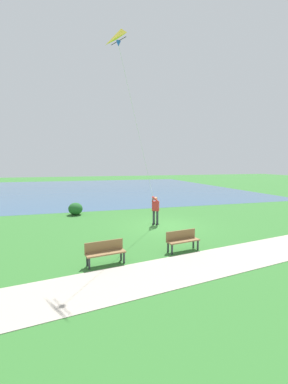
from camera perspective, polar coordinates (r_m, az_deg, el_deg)
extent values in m
plane|color=#33702D|center=(15.81, 4.39, -7.53)|extent=(120.00, 120.00, 0.00)
cube|color=#385B7F|center=(38.57, -14.26, 0.60)|extent=(36.00, 44.00, 0.01)
cube|color=#ADA393|center=(9.62, 6.61, -16.92)|extent=(7.59, 31.96, 0.02)
cube|color=#232328|center=(16.10, 2.93, -7.15)|extent=(0.25, 0.24, 0.06)
cylinder|color=#383842|center=(16.03, 2.97, -5.68)|extent=(0.14, 0.14, 0.82)
cube|color=#232328|center=(16.19, 2.14, -7.07)|extent=(0.25, 0.24, 0.06)
cylinder|color=#383842|center=(16.11, 2.17, -5.60)|extent=(0.14, 0.14, 0.82)
cube|color=red|center=(15.93, 2.58, -3.14)|extent=(0.43, 0.45, 0.60)
sphere|color=tan|center=(15.86, 2.59, -1.51)|extent=(0.22, 0.22, 0.22)
ellipsoid|color=olive|center=(15.87, 2.61, -1.36)|extent=(0.32, 0.32, 0.13)
cylinder|color=red|center=(15.63, 2.58, -1.66)|extent=(0.27, 0.55, 0.43)
cylinder|color=red|center=(15.70, 1.99, -1.62)|extent=(0.56, 0.21, 0.43)
sphere|color=tan|center=(15.50, 2.06, -1.24)|extent=(0.10, 0.10, 0.10)
pyramid|color=yellow|center=(13.05, -5.09, 31.21)|extent=(1.14, 0.79, 0.55)
cone|color=blue|center=(12.82, -5.68, 29.90)|extent=(0.27, 0.27, 0.22)
cylinder|color=black|center=(12.87, -5.69, 30.35)|extent=(0.95, 0.48, 0.02)
cylinder|color=silver|center=(13.61, -1.17, 12.74)|extent=(3.03, 2.64, 7.14)
cube|color=olive|center=(11.50, 8.68, -10.64)|extent=(0.68, 1.55, 0.05)
cube|color=olive|center=(11.59, 8.16, -9.34)|extent=(0.28, 1.49, 0.40)
cube|color=#2D2D33|center=(11.83, 11.84, -11.37)|extent=(0.07, 0.07, 0.45)
cube|color=#2D2D33|center=(12.07, 10.89, -10.98)|extent=(0.07, 0.07, 0.45)
cube|color=#2D2D33|center=(11.09, 6.22, -12.48)|extent=(0.07, 0.07, 0.45)
cube|color=#2D2D33|center=(11.35, 5.34, -12.03)|extent=(0.07, 0.07, 0.45)
cube|color=olive|center=(10.03, -8.49, -13.25)|extent=(0.68, 1.55, 0.05)
cube|color=olive|center=(10.12, -8.84, -11.71)|extent=(0.28, 1.49, 0.40)
cube|color=#2D2D33|center=(10.17, -4.47, -14.26)|extent=(0.07, 0.07, 0.45)
cube|color=#2D2D33|center=(10.45, -5.13, -13.68)|extent=(0.07, 0.07, 0.45)
cube|color=#2D2D33|center=(9.79, -12.04, -15.22)|extent=(0.07, 0.07, 0.45)
cube|color=#2D2D33|center=(10.08, -12.50, -14.58)|extent=(0.07, 0.07, 0.45)
ellipsoid|color=#236028|center=(19.69, -14.95, -3.61)|extent=(1.12, 1.03, 0.90)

